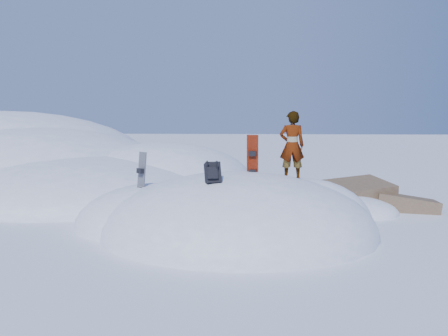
# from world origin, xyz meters

# --- Properties ---
(ground) EXTENTS (120.00, 120.00, 0.00)m
(ground) POSITION_xyz_m (0.00, 0.00, 0.00)
(ground) COLOR silver
(ground) RESTS_ON ground
(snow_mound) EXTENTS (8.00, 6.00, 3.00)m
(snow_mound) POSITION_xyz_m (-0.17, 0.24, 0.00)
(snow_mound) COLOR white
(snow_mound) RESTS_ON ground
(snow_ridge) EXTENTS (21.50, 18.50, 6.40)m
(snow_ridge) POSITION_xyz_m (-10.43, 9.85, 0.00)
(snow_ridge) COLOR white
(snow_ridge) RESTS_ON ground
(rock_outcrop) EXTENTS (4.68, 4.41, 1.68)m
(rock_outcrop) POSITION_xyz_m (3.72, 3.01, 0.01)
(rock_outcrop) COLOR brown
(rock_outcrop) RESTS_ON ground
(snowboard_red) EXTENTS (0.31, 0.21, 1.61)m
(snowboard_red) POSITION_xyz_m (0.37, 0.49, 1.65)
(snowboard_red) COLOR #B22709
(snowboard_red) RESTS_ON snow_mound
(snowboard_dark) EXTENTS (0.36, 0.35, 1.64)m
(snowboard_dark) POSITION_xyz_m (-2.57, 0.34, 1.19)
(snowboard_dark) COLOR black
(snowboard_dark) RESTS_ON snow_mound
(backpack) EXTENTS (0.45, 0.53, 0.59)m
(backpack) POSITION_xyz_m (-0.56, -0.92, 1.61)
(backpack) COLOR black
(backpack) RESTS_ON snow_mound
(gear_pile) EXTENTS (0.95, 0.71, 0.26)m
(gear_pile) POSITION_xyz_m (-2.58, -1.13, 0.13)
(gear_pile) COLOR black
(gear_pile) RESTS_ON ground
(person) EXTENTS (0.66, 0.44, 1.79)m
(person) POSITION_xyz_m (1.39, 0.59, 2.16)
(person) COLOR slate
(person) RESTS_ON snow_mound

